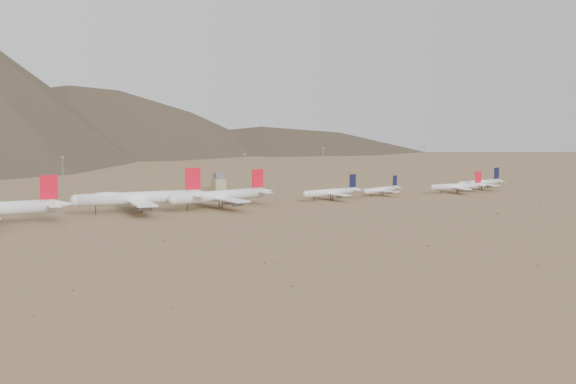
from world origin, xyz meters
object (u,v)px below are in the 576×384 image
narrowbody_a (332,192)px  control_tower (219,183)px  widebody_centre (139,198)px  narrowbody_b (382,190)px  widebody_east (219,196)px

narrowbody_a → control_tower: narrowbody_a is taller
widebody_centre → narrowbody_b: 165.41m
widebody_east → narrowbody_b: bearing=-5.2°
widebody_east → narrowbody_a: size_ratio=1.54×
widebody_centre → control_tower: widebody_centre is taller
narrowbody_a → widebody_east: bearing=175.3°
narrowbody_a → control_tower: bearing=108.0°
control_tower → widebody_centre: bearing=-135.6°
widebody_east → control_tower: (39.32, 88.07, -1.98)m
widebody_centre → narrowbody_b: (165.34, 1.91, -4.20)m
widebody_east → widebody_centre: bearing=166.4°
widebody_centre → widebody_east: (46.16, -4.32, -0.94)m
widebody_centre → widebody_east: size_ratio=1.13×
narrowbody_b → widebody_centre: bearing=164.7°
narrowbody_a → narrowbody_b: narrowbody_a is taller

